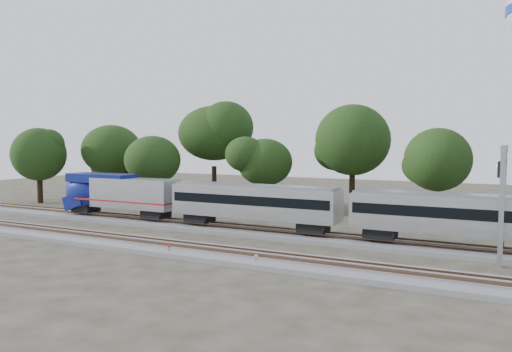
% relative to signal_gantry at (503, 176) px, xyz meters
% --- Properties ---
extents(ground, '(160.00, 160.00, 0.00)m').
position_rel_signal_gantry_xyz_m(ground, '(-27.19, -6.00, -6.45)').
color(ground, '#383328').
rests_on(ground, ground).
extents(track_far, '(160.00, 5.00, 0.73)m').
position_rel_signal_gantry_xyz_m(track_far, '(-27.19, -0.00, -6.24)').
color(track_far, slate).
rests_on(track_far, ground).
extents(track_near, '(160.00, 5.00, 0.73)m').
position_rel_signal_gantry_xyz_m(track_near, '(-27.19, -10.00, -6.24)').
color(track_near, slate).
rests_on(track_near, ground).
extents(switch_stand_red, '(0.31, 0.07, 0.98)m').
position_rel_signal_gantry_xyz_m(switch_stand_red, '(-23.51, -11.71, -5.82)').
color(switch_stand_red, '#512D19').
rests_on(switch_stand_red, ground).
extents(switch_stand_white, '(0.28, 0.11, 0.89)m').
position_rel_signal_gantry_xyz_m(switch_stand_white, '(-15.85, -11.38, -5.88)').
color(switch_stand_white, '#512D19').
rests_on(switch_stand_white, ground).
extents(switch_lever, '(0.58, 0.47, 0.30)m').
position_rel_signal_gantry_xyz_m(switch_lever, '(-22.00, -11.30, -6.30)').
color(switch_lever, '#512D19').
rests_on(switch_lever, ground).
extents(signal_gantry, '(0.61, 7.27, 8.85)m').
position_rel_signal_gantry_xyz_m(signal_gantry, '(0.00, 0.00, 0.00)').
color(signal_gantry, gray).
rests_on(signal_gantry, ground).
extents(brick_building, '(11.57, 8.65, 5.26)m').
position_rel_signal_gantry_xyz_m(brick_building, '(-57.02, 21.64, -3.80)').
color(brick_building, brown).
rests_on(brick_building, ground).
extents(tree_0, '(7.35, 7.35, 10.36)m').
position_rel_signal_gantry_xyz_m(tree_0, '(-61.68, 7.20, 0.76)').
color(tree_0, black).
rests_on(tree_0, ground).
extents(tree_1, '(7.93, 7.93, 11.17)m').
position_rel_signal_gantry_xyz_m(tree_1, '(-55.03, 15.20, 1.33)').
color(tree_1, black).
rests_on(tree_1, ground).
extents(tree_2, '(6.74, 6.74, 9.50)m').
position_rel_signal_gantry_xyz_m(tree_2, '(-42.86, 10.12, 0.16)').
color(tree_2, black).
rests_on(tree_2, ground).
extents(tree_3, '(10.47, 10.47, 14.76)m').
position_rel_signal_gantry_xyz_m(tree_3, '(-37.86, 17.79, 3.84)').
color(tree_3, black).
rests_on(tree_3, ground).
extents(tree_4, '(6.52, 6.52, 9.19)m').
position_rel_signal_gantry_xyz_m(tree_4, '(-28.24, 14.93, -0.06)').
color(tree_4, black).
rests_on(tree_4, ground).
extents(tree_5, '(9.46, 9.46, 13.34)m').
position_rel_signal_gantry_xyz_m(tree_5, '(-17.57, 18.48, 2.85)').
color(tree_5, black).
rests_on(tree_5, ground).
extents(tree_6, '(7.32, 7.32, 10.32)m').
position_rel_signal_gantry_xyz_m(tree_6, '(-6.53, 12.58, 0.73)').
color(tree_6, black).
rests_on(tree_6, ground).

